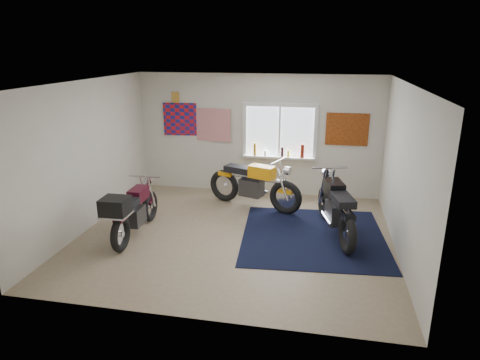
% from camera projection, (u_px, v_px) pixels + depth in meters
% --- Properties ---
extents(ground, '(5.50, 5.50, 0.00)m').
position_uv_depth(ground, '(235.00, 236.00, 7.69)').
color(ground, '#9E896B').
rests_on(ground, ground).
extents(room_shell, '(5.50, 5.50, 5.50)m').
position_uv_depth(room_shell, '(235.00, 147.00, 7.20)').
color(room_shell, white).
rests_on(room_shell, ground).
extents(navy_rug, '(2.71, 2.80, 0.01)m').
position_uv_depth(navy_rug, '(313.00, 236.00, 7.67)').
color(navy_rug, black).
rests_on(navy_rug, ground).
extents(window_assembly, '(1.66, 0.17, 1.26)m').
position_uv_depth(window_assembly, '(280.00, 135.00, 9.50)').
color(window_assembly, white).
rests_on(window_assembly, room_shell).
extents(oil_bottles, '(1.14, 0.09, 0.30)m').
position_uv_depth(oil_bottles, '(283.00, 151.00, 9.52)').
color(oil_bottles, '#9A6B16').
rests_on(oil_bottles, window_assembly).
extents(flag_display, '(1.60, 0.10, 1.17)m').
position_uv_depth(flag_display, '(175.00, 97.00, 9.72)').
color(flag_display, red).
rests_on(flag_display, room_shell).
extents(triumph_poster, '(0.90, 0.03, 0.70)m').
position_uv_depth(triumph_poster, '(347.00, 129.00, 9.18)').
color(triumph_poster, '#A54C14').
rests_on(triumph_poster, room_shell).
extents(yellow_triumph, '(2.10, 0.94, 1.10)m').
position_uv_depth(yellow_triumph, '(253.00, 185.00, 8.94)').
color(yellow_triumph, black).
rests_on(yellow_triumph, ground).
extents(black_chrome_bike, '(0.81, 2.14, 1.12)m').
position_uv_depth(black_chrome_bike, '(336.00, 209.00, 7.61)').
color(black_chrome_bike, black).
rests_on(black_chrome_bike, navy_rug).
extents(maroon_tourer, '(0.58, 1.92, 0.98)m').
position_uv_depth(maroon_tourer, '(132.00, 211.00, 7.45)').
color(maroon_tourer, black).
rests_on(maroon_tourer, ground).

